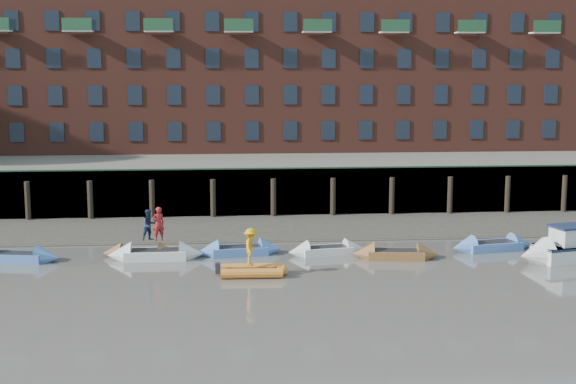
{
  "coord_description": "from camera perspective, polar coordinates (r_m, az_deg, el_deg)",
  "views": [
    {
      "loc": [
        -1.38,
        -30.76,
        9.8
      ],
      "look_at": [
        2.17,
        12.0,
        3.2
      ],
      "focal_mm": 50.0,
      "sensor_mm": 36.0,
      "label": 1
    }
  ],
  "objects": [
    {
      "name": "rowboat_7",
      "position": [
        45.23,
        14.32,
        -3.73
      ],
      "size": [
        4.94,
        2.24,
        1.38
      ],
      "rotation": [
        0.0,
        0.0,
        0.19
      ],
      "color": "#4B73B8",
      "rests_on": "ground"
    },
    {
      "name": "person_rower_b",
      "position": [
        42.27,
        -9.85,
        -2.32
      ],
      "size": [
        0.99,
        0.93,
        1.63
      ],
      "primitive_type": "imported",
      "rotation": [
        0.0,
        0.0,
        0.51
      ],
      "color": "#19233F",
      "rests_on": "rowboat_3"
    },
    {
      "name": "motor_launch",
      "position": [
        43.7,
        18.94,
        -3.89
      ],
      "size": [
        5.94,
        3.07,
        2.34
      ],
      "rotation": [
        0.0,
        0.0,
        3.37
      ],
      "color": "silver",
      "rests_on": "ground"
    },
    {
      "name": "rib_tender",
      "position": [
        38.57,
        -2.39,
        -5.61
      ],
      "size": [
        3.22,
        1.59,
        0.56
      ],
      "rotation": [
        0.0,
        0.0,
        -0.03
      ],
      "color": "orange",
      "rests_on": "ground"
    },
    {
      "name": "person_rower_a",
      "position": [
        42.11,
        -9.2,
        -2.25
      ],
      "size": [
        0.77,
        0.65,
        1.78
      ],
      "primitive_type": "imported",
      "rotation": [
        0.0,
        0.0,
        3.55
      ],
      "color": "maroon",
      "rests_on": "rowboat_3"
    },
    {
      "name": "bank_terrace",
      "position": [
        67.28,
        -3.53,
        1.73
      ],
      "size": [
        110.0,
        28.0,
        3.2
      ],
      "primitive_type": "cube",
      "color": "#5E594D",
      "rests_on": "ground"
    },
    {
      "name": "rowboat_2",
      "position": [
        43.07,
        -10.46,
        -4.28
      ],
      "size": [
        4.01,
        1.38,
        1.15
      ],
      "rotation": [
        0.0,
        0.0,
        -0.06
      ],
      "color": "brown",
      "rests_on": "ground"
    },
    {
      "name": "river_wall",
      "position": [
        53.79,
        -3.22,
        -0.04
      ],
      "size": [
        110.0,
        1.23,
        3.3
      ],
      "color": "#2D2A26",
      "rests_on": "ground"
    },
    {
      "name": "mud_band",
      "position": [
        46.43,
        -2.94,
        -3.45
      ],
      "size": [
        110.0,
        1.6,
        0.1
      ],
      "primitive_type": "cube",
      "color": "#4C4336",
      "rests_on": "ground"
    },
    {
      "name": "foreshore",
      "position": [
        49.76,
        -3.06,
        -2.63
      ],
      "size": [
        110.0,
        8.0,
        0.5
      ],
      "primitive_type": "cube",
      "color": "#3D382F",
      "rests_on": "ground"
    },
    {
      "name": "rowboat_1",
      "position": [
        43.62,
        -18.8,
        -4.4
      ],
      "size": [
        4.73,
        2.07,
        1.33
      ],
      "rotation": [
        0.0,
        0.0,
        -0.17
      ],
      "color": "#4B73B8",
      "rests_on": "ground"
    },
    {
      "name": "rowboat_6",
      "position": [
        42.31,
        7.67,
        -4.41
      ],
      "size": [
        4.64,
        1.87,
        1.31
      ],
      "rotation": [
        0.0,
        0.0,
        -0.13
      ],
      "color": "brown",
      "rests_on": "ground"
    },
    {
      "name": "rowboat_4",
      "position": [
        42.84,
        -3.49,
        -4.17
      ],
      "size": [
        4.71,
        1.91,
        1.33
      ],
      "rotation": [
        0.0,
        0.0,
        0.13
      ],
      "color": "#4B73B8",
      "rests_on": "ground"
    },
    {
      "name": "rowboat_5",
      "position": [
        42.91,
        2.77,
        -4.17
      ],
      "size": [
        4.37,
        1.9,
        1.23
      ],
      "rotation": [
        0.0,
        0.0,
        0.16
      ],
      "color": "silver",
      "rests_on": "ground"
    },
    {
      "name": "person_rib_crew",
      "position": [
        38.33,
        -2.66,
        -3.9
      ],
      "size": [
        0.83,
        1.24,
        1.79
      ],
      "primitive_type": "imported",
      "rotation": [
        0.0,
        0.0,
        1.42
      ],
      "color": "orange",
      "rests_on": "rib_tender"
    },
    {
      "name": "apartment_terrace",
      "position": [
        67.84,
        -3.64,
        11.28
      ],
      "size": [
        80.6,
        15.56,
        20.98
      ],
      "color": "brown",
      "rests_on": "bank_terrace"
    },
    {
      "name": "rowboat_3",
      "position": [
        42.36,
        -9.39,
        -4.4
      ],
      "size": [
        4.95,
        1.48,
        1.43
      ],
      "rotation": [
        0.0,
        0.0,
        0.01
      ],
      "color": "silver",
      "rests_on": "ground"
    },
    {
      "name": "ground",
      "position": [
        32.31,
        -2.1,
        -8.91
      ],
      "size": [
        220.0,
        220.0,
        0.0
      ],
      "primitive_type": "plane",
      "color": "#5E5851",
      "rests_on": "ground"
    }
  ]
}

